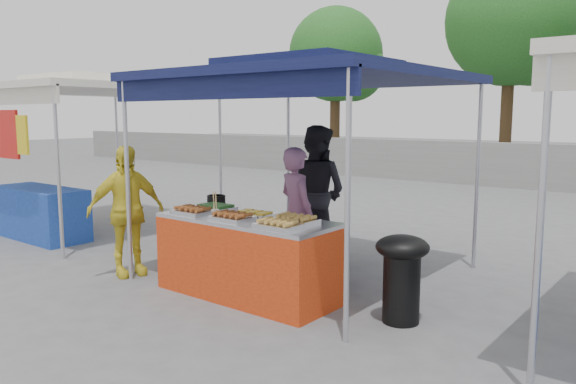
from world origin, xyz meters
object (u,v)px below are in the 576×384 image
Objects in this scene: helper_man at (316,193)px; customer_person at (126,211)px; vendor_woman at (296,213)px; cooking_pot at (216,201)px; vendor_table at (247,257)px; wok_burner at (402,271)px.

customer_person is at bearing 53.89° from helper_man.
vendor_woman is 0.93m from helper_man.
helper_man reaches higher than vendor_woman.
helper_man is at bearing -14.92° from customer_person.
vendor_table is at bearing -23.71° from cooking_pot.
wok_burner is at bearing -1.07° from cooking_pot.
customer_person reaches higher than vendor_table.
wok_burner is 0.53× the size of customer_person.
vendor_table reaches higher than wok_burner.
helper_man is 2.44m from customer_person.
vendor_woman is at bearing 32.13° from cooking_pot.
vendor_table is at bearing 98.25° from helper_man.
cooking_pot reaches higher than vendor_table.
customer_person is (-3.33, -0.63, 0.29)m from wok_burner.
vendor_woman is 2.04m from customer_person.
helper_man is (-0.33, 0.86, 0.12)m from vendor_woman.
customer_person reaches higher than vendor_woman.
customer_person is at bearing -165.69° from wok_burner.
cooking_pot is (-0.83, 0.36, 0.49)m from vendor_table.
vendor_table is 1.28× the size of vendor_woman.
wok_burner is 0.54× the size of vendor_woman.
vendor_table is 1.68m from wok_burner.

